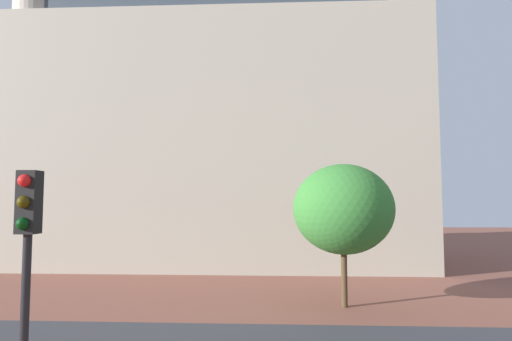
% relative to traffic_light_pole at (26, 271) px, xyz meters
% --- Properties ---
extents(landmark_building, '(26.80, 14.46, 30.88)m').
position_rel_traffic_light_pole_xyz_m(landmark_building, '(-0.58, 25.75, 6.37)').
color(landmark_building, '#B2A893').
rests_on(landmark_building, ground_plane).
extents(traffic_light_pole, '(0.28, 0.34, 4.69)m').
position_rel_traffic_light_pole_xyz_m(traffic_light_pole, '(0.00, 0.00, 0.00)').
color(traffic_light_pole, black).
rests_on(traffic_light_pole, ground_plane).
extents(tree_curb_far, '(4.10, 4.10, 5.79)m').
position_rel_traffic_light_pole_xyz_m(tree_curb_far, '(6.23, 11.73, 0.66)').
color(tree_curb_far, '#4C3823').
rests_on(tree_curb_far, ground_plane).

